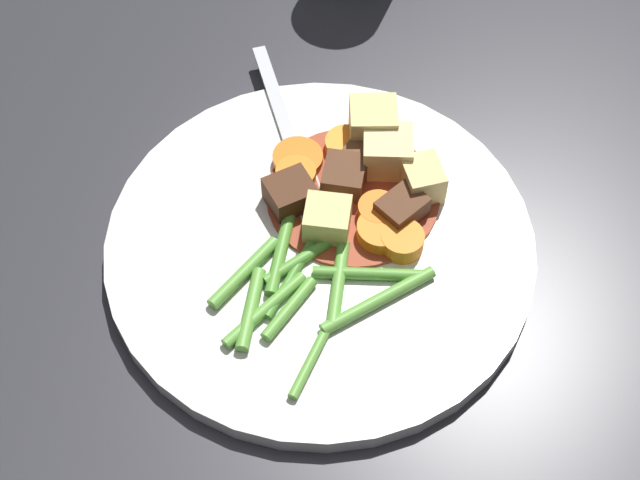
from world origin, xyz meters
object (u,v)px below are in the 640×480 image
Objects in this scene: potato_chunk_2 at (324,218)px; meat_chunk_1 at (358,162)px; carrot_slice_4 at (298,159)px; meat_chunk_2 at (344,177)px; meat_chunk_0 at (290,194)px; potato_chunk_1 at (373,126)px; meat_chunk_3 at (402,210)px; carrot_slice_2 at (402,241)px; potato_chunk_3 at (387,153)px; fork at (289,137)px; dinner_plate at (320,246)px; carrot_slice_0 at (381,232)px; carrot_slice_1 at (347,146)px; potato_chunk_0 at (422,180)px; carrot_slice_5 at (378,212)px; carrot_slice_3 at (296,175)px.

potato_chunk_2 is 0.06m from meat_chunk_1.
meat_chunk_2 is at bearing -90.90° from carrot_slice_4.
meat_chunk_1 is at bearing -26.27° from meat_chunk_0.
potato_chunk_1 is 1.09× the size of meat_chunk_3.
carrot_slice_2 is 0.86× the size of potato_chunk_3.
carrot_slice_2 is 0.08m from meat_chunk_0.
potato_chunk_1 is at bearing 9.93° from meat_chunk_1.
meat_chunk_0 is 0.06m from fork.
carrot_slice_4 reaches higher than fork.
meat_chunk_0 reaches higher than dinner_plate.
meat_chunk_1 is at bearing -67.11° from carrot_slice_4.
potato_chunk_1 is at bearing 34.02° from carrot_slice_0.
potato_chunk_3 is 0.02m from meat_chunk_1.
meat_chunk_1 is 0.82× the size of meat_chunk_2.
potato_chunk_2 is 0.96× the size of meat_chunk_3.
carrot_slice_0 is at bearing -82.89° from meat_chunk_0.
potato_chunk_1 is at bearing 8.51° from dinner_plate.
carrot_slice_0 is at bearing -154.00° from potato_chunk_3.
potato_chunk_0 is (-0.00, -0.06, 0.01)m from carrot_slice_1.
carrot_slice_4 is at bearing 143.10° from potato_chunk_1.
carrot_slice_4 is 1.15× the size of meat_chunk_2.
carrot_slice_0 is (0.02, -0.03, 0.01)m from dinner_plate.
carrot_slice_4 is at bearing 73.35° from carrot_slice_0.
meat_chunk_0 is at bearing 128.53° from potato_chunk_0.
carrot_slice_1 is at bearing -39.48° from carrot_slice_4.
potato_chunk_0 is (0.05, 0.01, 0.01)m from carrot_slice_2.
potato_chunk_3 is 0.08m from fork.
carrot_slice_4 is 1.21× the size of potato_chunk_0.
meat_chunk_2 is at bearing -152.36° from carrot_slice_1.
carrot_slice_1 is 0.04m from fork.
dinner_plate is 0.04m from meat_chunk_0.
carrot_slice_1 is at bearing 54.16° from meat_chunk_1.
meat_chunk_2 is (-0.00, -0.04, 0.01)m from carrot_slice_4.
potato_chunk_2 is 0.07m from potato_chunk_3.
potato_chunk_1 is (0.02, 0.05, 0.00)m from potato_chunk_0.
fork is at bearing 106.64° from carrot_slice_1.
carrot_slice_0 is 0.02m from meat_chunk_3.
potato_chunk_3 reaches higher than meat_chunk_0.
dinner_plate is 8.46× the size of potato_chunk_1.
carrot_slice_5 is at bearing 36.05° from carrot_slice_0.
potato_chunk_2 reaches higher than carrot_slice_2.
meat_chunk_0 is at bearing 79.24° from potato_chunk_2.
carrot_slice_3 is 0.07m from potato_chunk_1.
dinner_plate is at bearing -134.74° from carrot_slice_4.
carrot_slice_2 is at bearing -63.82° from dinner_plate.
meat_chunk_2 is at bearing 11.83° from dinner_plate.
carrot_slice_5 is at bearing -98.76° from carrot_slice_4.
meat_chunk_1 reaches higher than carrot_slice_3.
fork is (0.02, 0.06, -0.01)m from meat_chunk_2.
dinner_plate is at bearing -130.08° from carrot_slice_3.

